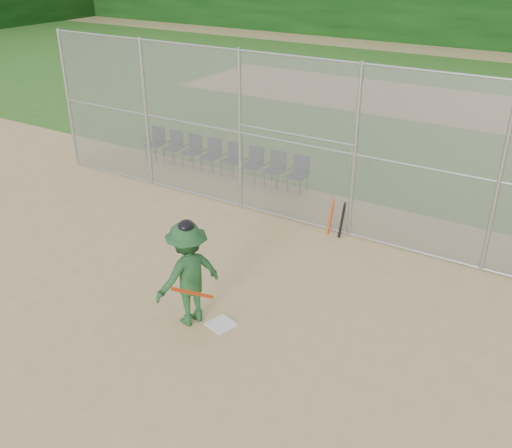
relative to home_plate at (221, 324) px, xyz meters
The scene contains 15 objects.
ground 0.74m from the home_plate, 126.58° to the right, with size 100.00×100.00×0.00m, color tan.
grass_strip 17.41m from the home_plate, 91.45° to the left, with size 100.00×100.00×0.00m, color #2D611D.
dirt_patch_far 17.41m from the home_plate, 91.45° to the left, with size 24.00×24.00×0.00m, color tan.
backstop_fence 4.88m from the home_plate, 95.70° to the left, with size 16.09×0.09×4.00m.
home_plate is the anchor object (origin of this frame).
batter_at_plate 1.14m from the home_plate, 162.50° to the right, with size 1.15×1.48×2.04m.
spare_bats 4.34m from the home_plate, 86.48° to the left, with size 0.36×0.31×0.84m.
chair_0 9.13m from the home_plate, 137.94° to the left, with size 0.54×0.52×0.96m, color #111D3E, non-canonical shape.
chair_1 8.61m from the home_plate, 134.71° to the left, with size 0.54×0.52×0.96m, color #111D3E, non-canonical shape.
chair_2 8.12m from the home_plate, 131.07° to the left, with size 0.54×0.52×0.96m, color #111D3E, non-canonical shape.
chair_3 7.66m from the home_plate, 126.97° to the left, with size 0.54×0.52×0.96m, color #111D3E, non-canonical shape.
chair_4 7.25m from the home_plate, 122.39° to the left, with size 0.54×0.52×0.96m, color #111D3E, non-canonical shape.
chair_5 6.89m from the home_plate, 117.29° to the left, with size 0.54×0.52×0.96m, color #111D3E, non-canonical shape.
chair_6 6.59m from the home_plate, 111.67° to the left, with size 0.54×0.52×0.96m, color #111D3E, non-canonical shape.
chair_7 6.36m from the home_plate, 105.58° to the left, with size 0.54×0.52×0.96m, color #111D3E, non-canonical shape.
Camera 1 is at (5.35, -6.19, 6.21)m, focal length 40.00 mm.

